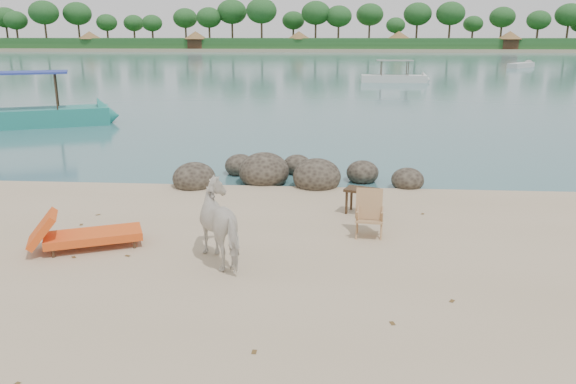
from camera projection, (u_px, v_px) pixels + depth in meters
name	position (u px, v px, depth m)	size (l,w,h in m)	color
water	(323.00, 58.00, 94.89)	(400.00, 400.00, 0.00)	#356A6A
far_shore	(327.00, 48.00, 171.72)	(420.00, 90.00, 1.40)	tan
far_scenery	(326.00, 38.00, 138.89)	(420.00, 18.00, 9.50)	#1E4C1E
boulders	(284.00, 175.00, 14.69)	(6.35, 2.93, 0.99)	black
cow	(225.00, 225.00, 9.36)	(0.72, 1.58, 1.33)	white
side_table	(361.00, 203.00, 11.95)	(0.68, 0.44, 0.54)	black
lounge_chair	(93.00, 232.00, 10.04)	(2.08, 0.73, 0.62)	orange
deck_chair	(370.00, 216.00, 10.54)	(0.55, 0.61, 0.87)	tan
boat_near	(20.00, 81.00, 23.42)	(7.67, 1.73, 3.72)	#217E74
boat_mid	(395.00, 64.00, 46.22)	(5.99, 1.35, 2.92)	silver
boat_far	(521.00, 64.00, 67.75)	(5.81, 1.31, 0.67)	beige
dead_leaves	(172.00, 263.00, 9.46)	(7.42, 6.70, 0.00)	brown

